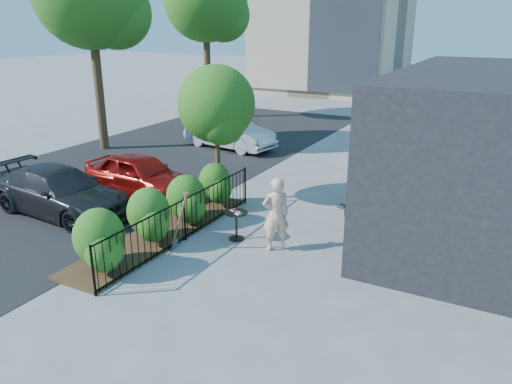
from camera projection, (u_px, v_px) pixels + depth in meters
The scene contains 13 objects.
ground at pixel (238, 253), 11.63m from camera, with size 120.00×120.00×0.00m, color gray.
fence at pixel (185, 219), 12.12m from camera, with size 0.05×6.05×1.10m.
planting_bed at pixel (163, 233), 12.60m from camera, with size 1.30×6.00×0.08m, color #382616.
shrubs at pixel (167, 208), 12.42m from camera, with size 1.10×5.60×1.24m.
patio_tree at pixel (218, 109), 14.03m from camera, with size 2.20×2.20×3.94m.
street at pixel (107, 177), 17.25m from camera, with size 9.00×30.00×0.01m, color black.
street_tree_far at pixel (206, 4), 25.77m from camera, with size 4.40×4.40×8.28m.
cafe_table at pixel (236, 221), 12.19m from camera, with size 0.57×0.57×0.76m.
woman at pixel (276, 214), 11.53m from camera, with size 0.64×0.42×1.77m, color beige.
shovel at pixel (179, 224), 11.50m from camera, with size 0.53×0.20×1.54m.
car_red at pixel (140, 174), 15.33m from camera, with size 1.52×3.79×1.29m, color maroon.
car_silver at pixel (229, 132), 20.95m from camera, with size 1.42×4.07×1.34m, color #B7B7BC.
car_darkgrey at pixel (60, 191), 13.80m from camera, with size 1.81×4.46×1.30m, color black.
Camera 1 is at (5.33, -9.09, 5.13)m, focal length 35.00 mm.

